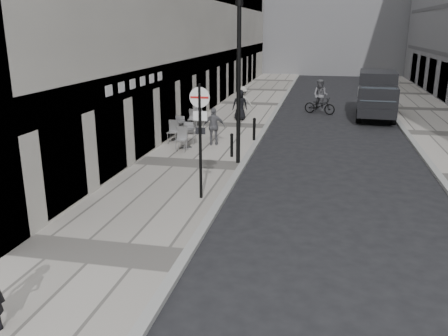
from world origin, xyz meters
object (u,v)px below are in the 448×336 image
(panel_van, at_px, (377,92))
(cyclist, at_px, (320,101))
(sign_post, at_px, (200,126))
(lamppost, at_px, (239,74))

(panel_van, xyz_separation_m, cyclist, (-3.22, 0.63, -0.66))
(sign_post, distance_m, lamppost, 4.26)
(lamppost, relative_size, cyclist, 2.86)
(panel_van, distance_m, cyclist, 3.34)
(panel_van, bearing_deg, cyclist, 173.12)
(panel_van, bearing_deg, sign_post, -108.23)
(sign_post, distance_m, panel_van, 17.04)
(lamppost, xyz_separation_m, panel_van, (6.09, 11.65, -1.98))
(sign_post, distance_m, cyclist, 16.75)
(sign_post, relative_size, cyclist, 1.63)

